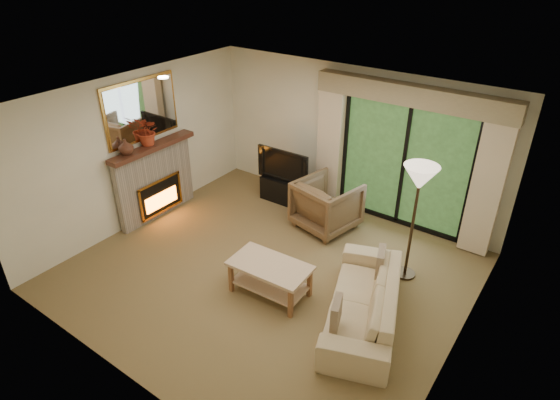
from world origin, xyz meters
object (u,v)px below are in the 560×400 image
Objects in this scene: coffee_table at (270,279)px; armchair at (327,205)px; media_console at (286,190)px; sofa at (364,300)px.

armchair is at bearing 94.82° from coffee_table.
media_console is 3.35m from sofa.
sofa is (2.65, -2.03, 0.08)m from media_console.
armchair reaches higher than coffee_table.
media_console is 1.18m from armchair.
sofa is (1.55, -1.68, -0.13)m from armchair.
sofa is at bearing 145.16° from armchair.
coffee_table is (1.37, -2.34, 0.02)m from media_console.
coffee_table is (-1.29, -0.30, -0.06)m from sofa.
sofa is at bearing 10.41° from coffee_table.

